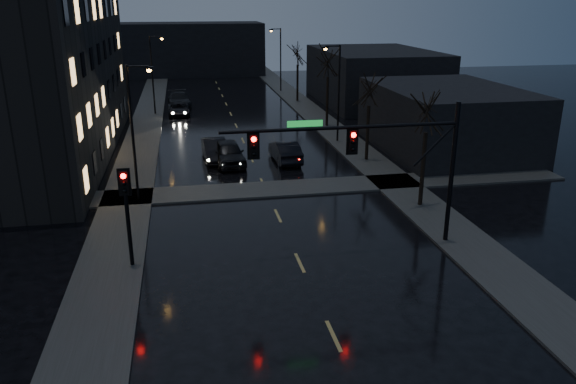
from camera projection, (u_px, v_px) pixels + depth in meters
name	position (u px, v px, depth m)	size (l,w,h in m)	color
ground	(349.00, 370.00, 18.24)	(160.00, 160.00, 0.00)	black
sidewalk_left	(143.00, 136.00, 49.29)	(3.00, 140.00, 0.12)	#2D2D2B
sidewalk_right	(330.00, 128.00, 52.23)	(3.00, 140.00, 0.12)	#2D2D2B
sidewalk_cross	(266.00, 189.00, 35.42)	(40.00, 3.00, 0.12)	#2D2D2B
apartment_block	(21.00, 77.00, 41.33)	(12.00, 30.00, 12.00)	black
commercial_right_near	(446.00, 119.00, 44.28)	(10.00, 14.00, 5.00)	black
commercial_right_far	(374.00, 76.00, 64.84)	(12.00, 18.00, 6.00)	black
far_block	(192.00, 49.00, 88.94)	(22.00, 10.00, 8.00)	black
signal_mast	(378.00, 150.00, 25.69)	(11.11, 0.41, 7.00)	black
signal_pole_left	(126.00, 204.00, 24.32)	(0.35, 0.41, 4.53)	black
tree_near	(428.00, 100.00, 30.69)	(3.52, 3.52, 8.08)	black
tree_mid_a	(370.00, 82.00, 40.11)	(3.30, 3.30, 7.58)	black
tree_mid_b	(328.00, 55.00, 51.02)	(3.74, 3.74, 8.59)	black
tree_far	(298.00, 49.00, 64.21)	(3.43, 3.43, 7.88)	black
streetlight_l_near	(135.00, 122.00, 32.11)	(1.53, 0.28, 8.00)	black
streetlight_l_far	(154.00, 68.00, 57.21)	(1.53, 0.28, 8.00)	black
streetlight_r_mid	(336.00, 85.00, 45.89)	(1.53, 0.28, 8.00)	black
streetlight_r_far	(279.00, 54.00, 71.93)	(1.53, 0.28, 8.00)	black
oncoming_car_a	(229.00, 153.00, 40.77)	(2.03, 5.05, 1.72)	black
oncoming_car_b	(215.00, 150.00, 41.91)	(1.65, 4.75, 1.56)	black
oncoming_car_c	(179.00, 109.00, 58.29)	(2.14, 4.63, 1.29)	black
oncoming_car_d	(179.00, 100.00, 62.72)	(2.32, 5.70, 1.65)	black
lead_car	(285.00, 151.00, 41.48)	(1.66, 4.75, 1.56)	black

